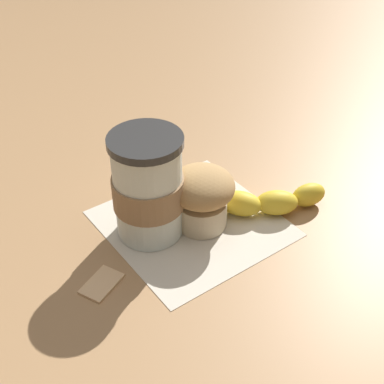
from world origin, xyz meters
The scene contains 6 objects.
ground_plane centered at (0.00, 0.00, 0.00)m, with size 3.00×3.00×0.00m, color #A87C51.
paper_napkin centered at (0.00, 0.00, 0.00)m, with size 0.21×0.21×0.00m, color beige.
coffee_cup centered at (-0.05, 0.03, 0.07)m, with size 0.09×0.09×0.14m.
muffin centered at (0.01, -0.01, 0.05)m, with size 0.08×0.08×0.09m.
banana centered at (0.08, -0.05, 0.02)m, with size 0.14×0.15×0.03m.
sugar_packet centered at (-0.15, 0.01, 0.00)m, with size 0.05×0.03×0.01m, color #E0B27F.
Camera 1 is at (-0.41, -0.35, 0.47)m, focal length 50.00 mm.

